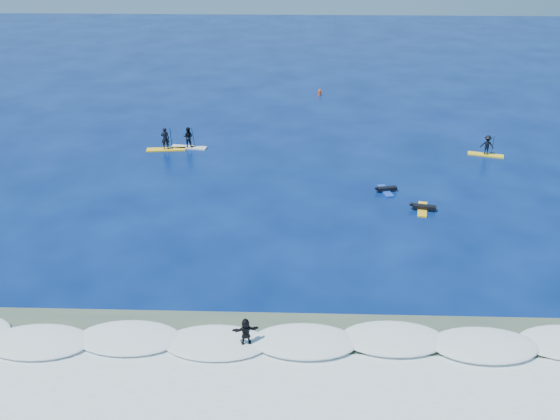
{
  "coord_description": "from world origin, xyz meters",
  "views": [
    {
      "loc": [
        0.62,
        -32.34,
        18.01
      ],
      "look_at": [
        -0.52,
        2.5,
        0.6
      ],
      "focal_mm": 40.0,
      "sensor_mm": 36.0,
      "label": 1
    }
  ],
  "objects_px": {
    "wave_surfer": "(246,333)",
    "marker_buoy": "(320,92)",
    "sup_paddler_right": "(487,147)",
    "prone_paddler_near": "(423,208)",
    "prone_paddler_far": "(386,190)",
    "sup_paddler_center": "(188,139)",
    "sup_paddler_left": "(166,142)"
  },
  "relations": [
    {
      "from": "prone_paddler_far",
      "to": "wave_surfer",
      "type": "height_order",
      "value": "wave_surfer"
    },
    {
      "from": "prone_paddler_far",
      "to": "wave_surfer",
      "type": "distance_m",
      "value": 18.87
    },
    {
      "from": "sup_paddler_center",
      "to": "wave_surfer",
      "type": "distance_m",
      "value": 25.77
    },
    {
      "from": "wave_surfer",
      "to": "marker_buoy",
      "type": "height_order",
      "value": "wave_surfer"
    },
    {
      "from": "sup_paddler_right",
      "to": "wave_surfer",
      "type": "bearing_deg",
      "value": -109.03
    },
    {
      "from": "wave_surfer",
      "to": "marker_buoy",
      "type": "xyz_separation_m",
      "value": [
        4.27,
        40.38,
        -0.47
      ]
    },
    {
      "from": "prone_paddler_near",
      "to": "sup_paddler_right",
      "type": "bearing_deg",
      "value": -22.69
    },
    {
      "from": "sup_paddler_right",
      "to": "prone_paddler_far",
      "type": "height_order",
      "value": "sup_paddler_right"
    },
    {
      "from": "sup_paddler_right",
      "to": "marker_buoy",
      "type": "xyz_separation_m",
      "value": [
        -12.63,
        16.37,
        -0.41
      ]
    },
    {
      "from": "sup_paddler_center",
      "to": "prone_paddler_far",
      "type": "xyz_separation_m",
      "value": [
        14.91,
        -7.92,
        -0.61
      ]
    },
    {
      "from": "sup_paddler_right",
      "to": "prone_paddler_near",
      "type": "xyz_separation_m",
      "value": [
        -6.61,
        -9.83,
        -0.59
      ]
    },
    {
      "from": "sup_paddler_center",
      "to": "sup_paddler_right",
      "type": "distance_m",
      "value": 23.59
    },
    {
      "from": "sup_paddler_left",
      "to": "sup_paddler_right",
      "type": "xyz_separation_m",
      "value": [
        25.31,
        -0.35,
        0.06
      ]
    },
    {
      "from": "prone_paddler_near",
      "to": "prone_paddler_far",
      "type": "relative_size",
      "value": 1.08
    },
    {
      "from": "sup_paddler_right",
      "to": "wave_surfer",
      "type": "distance_m",
      "value": 29.36
    },
    {
      "from": "sup_paddler_left",
      "to": "sup_paddler_right",
      "type": "bearing_deg",
      "value": -7.35
    },
    {
      "from": "prone_paddler_far",
      "to": "sup_paddler_right",
      "type": "bearing_deg",
      "value": -63.38
    },
    {
      "from": "prone_paddler_near",
      "to": "marker_buoy",
      "type": "distance_m",
      "value": 26.88
    },
    {
      "from": "sup_paddler_right",
      "to": "prone_paddler_near",
      "type": "height_order",
      "value": "sup_paddler_right"
    },
    {
      "from": "sup_paddler_center",
      "to": "sup_paddler_right",
      "type": "height_order",
      "value": "sup_paddler_center"
    },
    {
      "from": "wave_surfer",
      "to": "marker_buoy",
      "type": "distance_m",
      "value": 40.61
    },
    {
      "from": "sup_paddler_center",
      "to": "prone_paddler_near",
      "type": "xyz_separation_m",
      "value": [
        16.96,
        -10.71,
        -0.6
      ]
    },
    {
      "from": "prone_paddler_near",
      "to": "marker_buoy",
      "type": "height_order",
      "value": "marker_buoy"
    },
    {
      "from": "sup_paddler_right",
      "to": "prone_paddler_near",
      "type": "distance_m",
      "value": 11.86
    },
    {
      "from": "marker_buoy",
      "to": "prone_paddler_near",
      "type": "bearing_deg",
      "value": -77.05
    },
    {
      "from": "wave_surfer",
      "to": "prone_paddler_near",
      "type": "bearing_deg",
      "value": 41.87
    },
    {
      "from": "sup_paddler_right",
      "to": "prone_paddler_near",
      "type": "bearing_deg",
      "value": -107.8
    },
    {
      "from": "prone_paddler_near",
      "to": "prone_paddler_far",
      "type": "height_order",
      "value": "prone_paddler_near"
    },
    {
      "from": "sup_paddler_center",
      "to": "marker_buoy",
      "type": "relative_size",
      "value": 3.88
    },
    {
      "from": "prone_paddler_far",
      "to": "wave_surfer",
      "type": "bearing_deg",
      "value": 141.62
    },
    {
      "from": "prone_paddler_near",
      "to": "marker_buoy",
      "type": "bearing_deg",
      "value": 24.17
    },
    {
      "from": "sup_paddler_center",
      "to": "marker_buoy",
      "type": "height_order",
      "value": "sup_paddler_center"
    }
  ]
}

